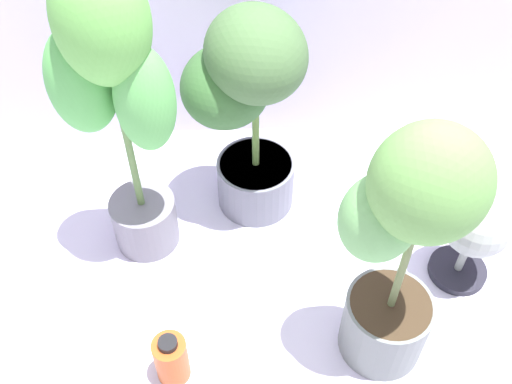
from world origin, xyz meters
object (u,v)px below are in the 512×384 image
potted_plant_back_left (114,94)px  potted_plant_front_right (402,246)px  potted_plant_back_center (246,99)px  nutrient_bottle (171,359)px  floor_fan (476,227)px

potted_plant_back_left → potted_plant_front_right: bearing=-30.5°
potted_plant_back_center → nutrient_bottle: size_ratio=4.09×
potted_plant_back_center → nutrient_bottle: potted_plant_back_center is taller
potted_plant_back_center → potted_plant_back_left: bearing=-154.6°
potted_plant_back_left → floor_fan: bearing=-10.1°
potted_plant_front_right → floor_fan: size_ratio=2.34×
potted_plant_back_center → potted_plant_front_right: potted_plant_front_right is taller
potted_plant_front_right → floor_fan: (0.31, 0.23, -0.23)m
floor_fan → potted_plant_front_right: bearing=-38.5°
potted_plant_front_right → floor_fan: bearing=36.9°
potted_plant_back_center → floor_fan: size_ratio=2.10×
potted_plant_front_right → potted_plant_back_center: bearing=121.4°
potted_plant_back_left → nutrient_bottle: 0.72m
potted_plant_back_left → floor_fan: size_ratio=2.81×
potted_plant_front_right → nutrient_bottle: bearing=-172.6°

